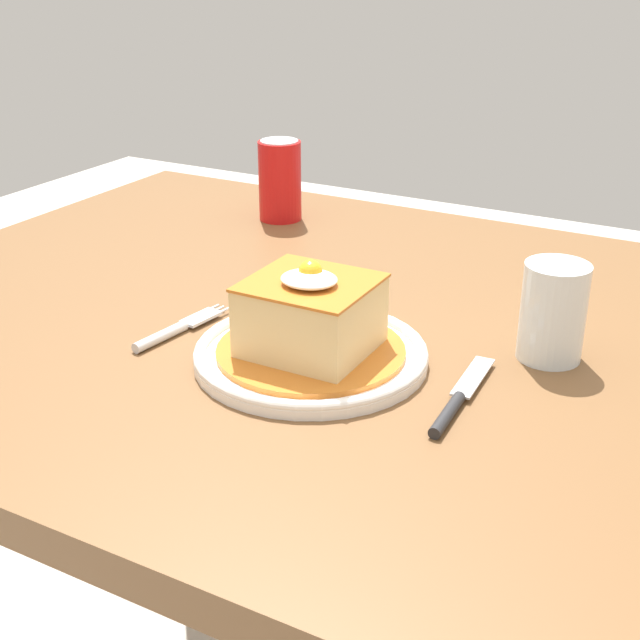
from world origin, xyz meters
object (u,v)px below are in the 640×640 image
Objects in this scene: fork at (174,330)px; knife at (455,403)px; drinking_glass at (552,318)px; main_plate at (311,354)px; soda_can at (280,180)px.

knife is at bearing -0.74° from fork.
drinking_glass is at bearing 72.31° from knife.
main_plate is at bearing -149.02° from drinking_glass.
main_plate is at bearing 5.70° from fork.
fork is (-0.17, -0.02, -0.00)m from main_plate.
fork is 1.14× the size of soda_can.
drinking_glass reaches higher than knife.
main_plate is 0.17m from knife.
fork is at bearing -74.61° from soda_can.
knife is 1.58× the size of drinking_glass.
soda_can reaches higher than drinking_glass.
soda_can is at bearing 105.39° from fork.
drinking_glass reaches higher than fork.
knife is at bearing -7.09° from main_plate.
main_plate is 0.17m from fork.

